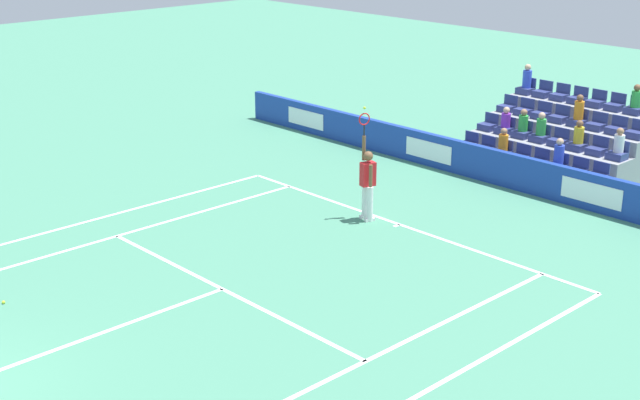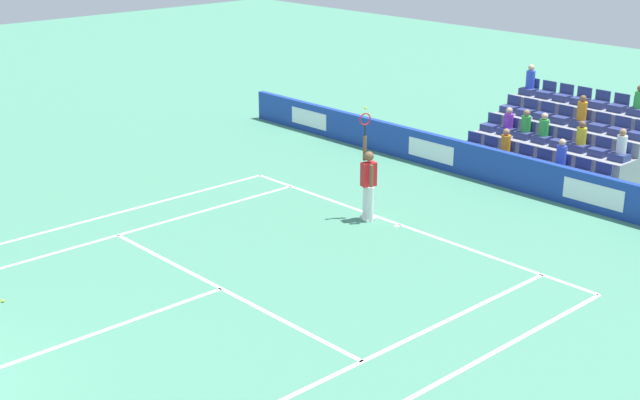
{
  "view_description": "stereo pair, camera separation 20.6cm",
  "coord_description": "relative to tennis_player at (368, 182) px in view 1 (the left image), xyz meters",
  "views": [
    {
      "loc": [
        -13.62,
        3.67,
        7.82
      ],
      "look_at": [
        0.4,
        -9.56,
        1.1
      ],
      "focal_mm": 50.07,
      "sensor_mm": 36.0,
      "label": 1
    },
    {
      "loc": [
        -13.76,
        3.51,
        7.82
      ],
      "look_at": [
        0.4,
        -9.56,
        1.1
      ],
      "focal_mm": 50.07,
      "sensor_mm": 36.0,
      "label": 2
    }
  ],
  "objects": [
    {
      "name": "line_baseline",
      "position": [
        -0.8,
        -0.33,
        -0.99
      ],
      "size": [
        10.97,
        0.1,
        0.01
      ],
      "primitive_type": "cube",
      "color": "white",
      "rests_on": "ground"
    },
    {
      "name": "line_service",
      "position": [
        -0.8,
        5.16,
        -0.99
      ],
      "size": [
        8.23,
        0.1,
        0.01
      ],
      "primitive_type": "cube",
      "color": "white",
      "rests_on": "ground"
    },
    {
      "name": "line_centre_service",
      "position": [
        -0.8,
        8.36,
        -0.99
      ],
      "size": [
        0.1,
        6.4,
        0.01
      ],
      "primitive_type": "cube",
      "color": "white",
      "rests_on": "ground"
    },
    {
      "name": "line_singles_sideline_left",
      "position": [
        3.31,
        5.62,
        -0.99
      ],
      "size": [
        0.1,
        11.89,
        0.01
      ],
      "primitive_type": "cube",
      "color": "white",
      "rests_on": "ground"
    },
    {
      "name": "line_singles_sideline_right",
      "position": [
        -4.92,
        5.62,
        -0.99
      ],
      "size": [
        0.1,
        11.89,
        0.01
      ],
      "primitive_type": "cube",
      "color": "white",
      "rests_on": "ground"
    },
    {
      "name": "line_doubles_sideline_left",
      "position": [
        4.68,
        5.62,
        -0.99
      ],
      "size": [
        0.1,
        11.89,
        0.01
      ],
      "primitive_type": "cube",
      "color": "white",
      "rests_on": "ground"
    },
    {
      "name": "line_centre_mark",
      "position": [
        -0.8,
        -0.23,
        -0.99
      ],
      "size": [
        0.1,
        0.2,
        0.01
      ],
      "primitive_type": "cube",
      "color": "white",
      "rests_on": "ground"
    },
    {
      "name": "sponsor_barrier",
      "position": [
        -0.8,
        -4.72,
        -0.5
      ],
      "size": [
        21.64,
        0.22,
        0.98
      ],
      "color": "#193899",
      "rests_on": "ground"
    },
    {
      "name": "tennis_player",
      "position": [
        0.0,
        0.0,
        0.0
      ],
      "size": [
        0.51,
        0.42,
        2.85
      ],
      "color": "white",
      "rests_on": "ground"
    },
    {
      "name": "stadium_stand",
      "position": [
        -0.8,
        -7.65,
        -0.31
      ],
      "size": [
        4.96,
        3.8,
        2.63
      ],
      "color": "gray",
      "rests_on": "ground"
    },
    {
      "name": "loose_tennis_ball",
      "position": [
        1.65,
        8.76,
        -0.96
      ],
      "size": [
        0.07,
        0.07,
        0.07
      ],
      "primitive_type": "sphere",
      "color": "#D1E533",
      "rests_on": "ground"
    }
  ]
}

